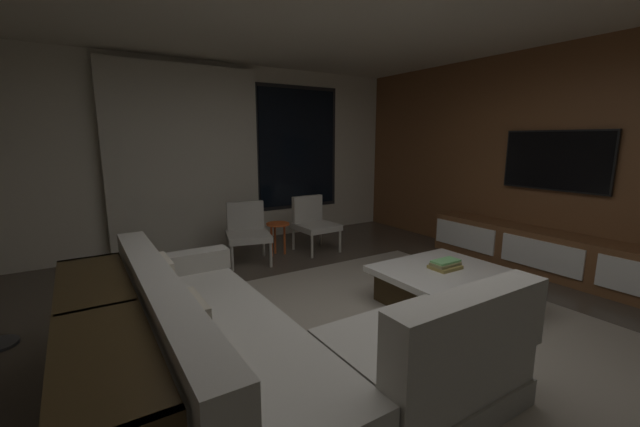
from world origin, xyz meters
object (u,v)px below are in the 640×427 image
at_px(coffee_table, 448,288).
at_px(media_console, 554,256).
at_px(accent_chair_by_curtain, 247,229).
at_px(mounted_tv, 555,161).
at_px(sectional_couch, 269,348).
at_px(side_stool, 278,229).
at_px(console_table_behind_couch, 104,364).
at_px(book_stack_on_coffee_table, 445,265).
at_px(accent_chair_near_window, 313,221).

xyz_separation_m(coffee_table, media_console, (1.75, -0.09, 0.06)).
distance_m(accent_chair_by_curtain, media_console, 3.76).
bearing_deg(mounted_tv, sectional_couch, -175.13).
bearing_deg(sectional_couch, accent_chair_by_curtain, 70.87).
height_order(side_stool, console_table_behind_couch, console_table_behind_couch).
relative_size(sectional_couch, side_stool, 5.43).
distance_m(accent_chair_by_curtain, console_table_behind_couch, 3.07).
relative_size(coffee_table, accent_chair_by_curtain, 1.49).
distance_m(media_console, console_table_behind_couch, 4.65).
bearing_deg(accent_chair_by_curtain, side_stool, 4.28).
bearing_deg(coffee_table, accent_chair_by_curtain, 114.40).
bearing_deg(media_console, mounted_tv, 47.52).
height_order(accent_chair_by_curtain, console_table_behind_couch, accent_chair_by_curtain).
bearing_deg(console_table_behind_couch, media_console, 0.06).
xyz_separation_m(accent_chair_by_curtain, mounted_tv, (3.01, -2.28, 0.92)).
bearing_deg(console_table_behind_couch, side_stool, 47.84).
height_order(book_stack_on_coffee_table, accent_chair_by_curtain, accent_chair_by_curtain).
height_order(side_stool, mounted_tv, mounted_tv).
relative_size(mounted_tv, console_table_behind_couch, 0.59).
bearing_deg(console_table_behind_couch, book_stack_on_coffee_table, 3.44).
relative_size(book_stack_on_coffee_table, media_console, 0.10).
xyz_separation_m(mounted_tv, console_table_behind_couch, (-4.83, -0.20, -0.94)).
height_order(sectional_couch, coffee_table, sectional_couch).
relative_size(book_stack_on_coffee_table, accent_chair_near_window, 0.39).
bearing_deg(media_console, accent_chair_near_window, 126.06).
relative_size(book_stack_on_coffee_table, mounted_tv, 0.25).
xyz_separation_m(sectional_couch, mounted_tv, (3.91, 0.33, 1.06)).
height_order(sectional_couch, mounted_tv, mounted_tv).
distance_m(sectional_couch, media_console, 3.74).
distance_m(accent_chair_near_window, side_stool, 0.57).
xyz_separation_m(book_stack_on_coffee_table, side_stool, (-0.67, 2.34, -0.02)).
height_order(coffee_table, accent_chair_near_window, accent_chair_near_window).
bearing_deg(accent_chair_by_curtain, accent_chair_near_window, 0.56).
bearing_deg(coffee_table, console_table_behind_couch, -178.10).
bearing_deg(accent_chair_near_window, sectional_couch, -126.30).
distance_m(sectional_couch, accent_chair_by_curtain, 2.77).
bearing_deg(coffee_table, sectional_couch, -173.47).
bearing_deg(book_stack_on_coffee_table, side_stool, 105.91).
relative_size(sectional_couch, console_table_behind_couch, 1.19).
bearing_deg(side_stool, accent_chair_by_curtain, -175.72).
relative_size(coffee_table, accent_chair_near_window, 1.49).
height_order(sectional_couch, accent_chair_by_curtain, sectional_couch).
xyz_separation_m(accent_chair_near_window, console_table_behind_couch, (-2.84, -2.49, -0.02)).
xyz_separation_m(sectional_couch, console_table_behind_couch, (-0.91, 0.13, 0.12)).
bearing_deg(media_console, book_stack_on_coffee_table, 174.23).
height_order(sectional_couch, accent_chair_near_window, sectional_couch).
bearing_deg(accent_chair_near_window, book_stack_on_coffee_table, -87.43).
bearing_deg(mounted_tv, coffee_table, -176.86).
xyz_separation_m(coffee_table, mounted_tv, (1.93, 0.11, 1.16)).
height_order(coffee_table, console_table_behind_couch, console_table_behind_couch).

